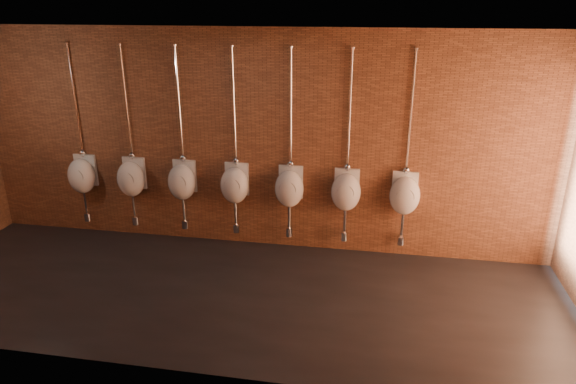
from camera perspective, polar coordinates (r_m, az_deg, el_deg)
name	(u,v)px	position (r m, az deg, el deg)	size (l,w,h in m)	color
ground	(231,294)	(6.74, -6.31, -11.18)	(8.50, 8.50, 0.00)	black
room_shell	(225,142)	(5.94, -7.06, 5.57)	(8.54, 3.04, 3.22)	black
urinal_0	(82,175)	(8.53, -21.93, 1.76)	(0.43, 0.38, 2.72)	white
urinal_1	(131,178)	(8.13, -17.03, 1.49)	(0.43, 0.38, 2.72)	white
urinal_2	(182,181)	(7.81, -11.69, 1.19)	(0.43, 0.38, 2.72)	white
urinal_3	(235,184)	(7.55, -5.93, 0.86)	(0.43, 0.38, 2.72)	white
urinal_4	(289,188)	(7.38, 0.16, 0.49)	(0.43, 0.38, 2.72)	white
urinal_5	(346,191)	(7.29, 6.46, 0.11)	(0.43, 0.38, 2.72)	white
urinal_6	(405,195)	(7.30, 12.84, -0.28)	(0.43, 0.38, 2.72)	white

